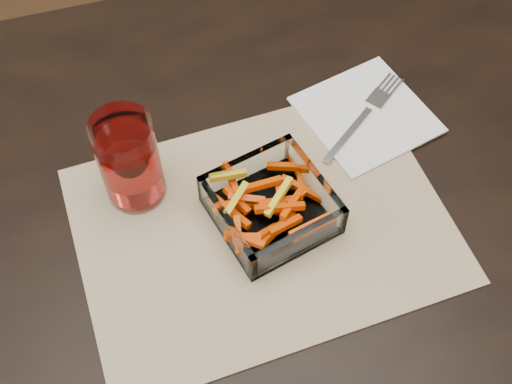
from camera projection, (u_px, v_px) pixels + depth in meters
dining_table at (267, 244)px, 0.88m from camera, size 1.60×0.90×0.75m
placemat at (262, 224)px, 0.79m from camera, size 0.46×0.35×0.00m
glass_bowl at (271, 207)px, 0.78m from camera, size 0.16×0.16×0.05m
tumbler at (130, 163)px, 0.77m from camera, size 0.07×0.07×0.13m
napkin at (366, 114)px, 0.89m from camera, size 0.19×0.19×0.00m
fork at (365, 114)px, 0.88m from camera, size 0.16×0.12×0.00m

